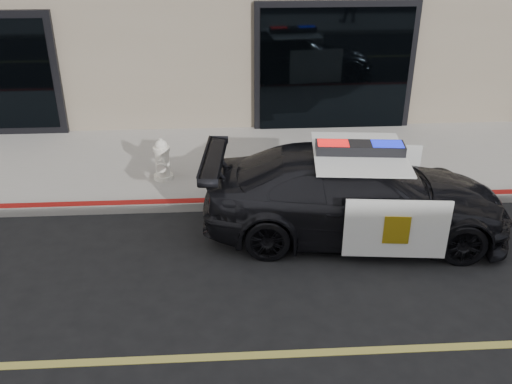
{
  "coord_description": "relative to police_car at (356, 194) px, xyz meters",
  "views": [
    {
      "loc": [
        -3.4,
        -4.99,
        4.73
      ],
      "look_at": [
        -2.97,
        2.2,
        1.0
      ],
      "focal_mm": 40.0,
      "sensor_mm": 36.0,
      "label": 1
    }
  ],
  "objects": [
    {
      "name": "sidewalk_n",
      "position": [
        1.41,
        2.61,
        -0.61
      ],
      "size": [
        60.0,
        3.5,
        0.15
      ],
      "primitive_type": "cube",
      "color": "gray",
      "rests_on": "ground"
    },
    {
      "name": "police_car",
      "position": [
        0.0,
        0.0,
        0.0
      ],
      "size": [
        2.84,
        5.05,
        1.53
      ],
      "color": "black",
      "rests_on": "ground"
    },
    {
      "name": "fire_hydrant",
      "position": [
        -3.12,
        1.82,
        -0.17
      ],
      "size": [
        0.35,
        0.49,
        0.78
      ],
      "color": "white",
      "rests_on": "sidewalk_n"
    }
  ]
}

